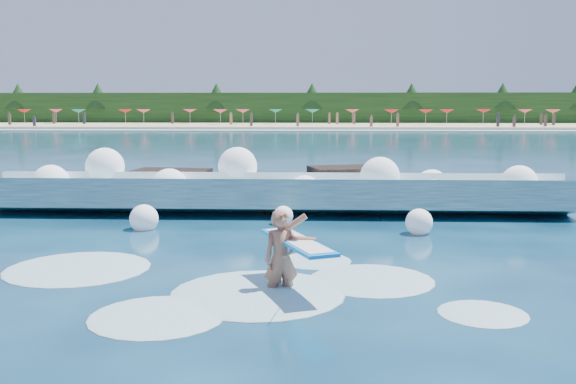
# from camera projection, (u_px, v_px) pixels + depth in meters

# --- Properties ---
(ground) EXTENTS (200.00, 200.00, 0.00)m
(ground) POSITION_uv_depth(u_px,v_px,m) (213.00, 261.00, 13.47)
(ground) COLOR #062137
(ground) RESTS_ON ground
(beach) EXTENTS (140.00, 20.00, 0.40)m
(beach) POSITION_uv_depth(u_px,v_px,m) (300.00, 126.00, 90.65)
(beach) COLOR tan
(beach) RESTS_ON ground
(wet_band) EXTENTS (140.00, 5.00, 0.08)m
(wet_band) POSITION_uv_depth(u_px,v_px,m) (298.00, 130.00, 79.79)
(wet_band) COLOR silver
(wet_band) RESTS_ON ground
(treeline) EXTENTS (140.00, 4.00, 5.00)m
(treeline) POSITION_uv_depth(u_px,v_px,m) (301.00, 109.00, 100.24)
(treeline) COLOR black
(treeline) RESTS_ON ground
(breaking_wave) EXTENTS (17.27, 2.72, 1.49)m
(breaking_wave) POSITION_uv_depth(u_px,v_px,m) (278.00, 195.00, 19.60)
(breaking_wave) COLOR teal
(breaking_wave) RESTS_ON ground
(rock_cluster) EXTENTS (8.22, 3.39, 1.42)m
(rock_cluster) POSITION_uv_depth(u_px,v_px,m) (249.00, 191.00, 21.00)
(rock_cluster) COLOR black
(rock_cluster) RESTS_ON ground
(surfer_with_board) EXTENTS (1.44, 2.90, 1.74)m
(surfer_with_board) POSITION_uv_depth(u_px,v_px,m) (285.00, 255.00, 11.26)
(surfer_with_board) COLOR #9C6148
(surfer_with_board) RESTS_ON ground
(wave_spray) EXTENTS (15.27, 4.82, 2.04)m
(wave_spray) POSITION_uv_depth(u_px,v_px,m) (260.00, 181.00, 19.42)
(wave_spray) COLOR white
(wave_spray) RESTS_ON ground
(surf_foam) EXTENTS (9.57, 5.54, 0.15)m
(surf_foam) POSITION_uv_depth(u_px,v_px,m) (218.00, 285.00, 11.71)
(surf_foam) COLOR silver
(surf_foam) RESTS_ON ground
(beach_umbrellas) EXTENTS (111.70, 6.60, 0.50)m
(beach_umbrellas) POSITION_uv_depth(u_px,v_px,m) (299.00, 111.00, 92.15)
(beach_umbrellas) COLOR red
(beach_umbrellas) RESTS_ON ground
(beachgoers) EXTENTS (103.31, 11.98, 1.92)m
(beachgoers) POSITION_uv_depth(u_px,v_px,m) (217.00, 120.00, 87.64)
(beachgoers) COLOR #3F332D
(beachgoers) RESTS_ON ground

